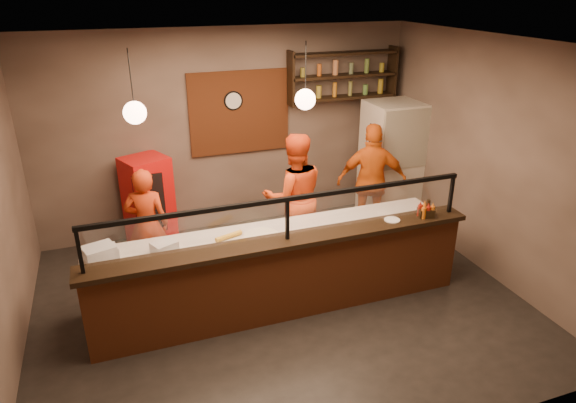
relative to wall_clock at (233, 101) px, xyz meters
name	(u,v)px	position (x,y,z in m)	size (l,w,h in m)	color
floor	(280,302)	(-0.10, -2.46, -2.10)	(6.00, 6.00, 0.00)	black
ceiling	(277,44)	(-0.10, -2.46, 1.10)	(6.00, 6.00, 0.00)	#37312A
wall_back	(228,132)	(-0.10, 0.04, -0.50)	(6.00, 6.00, 0.00)	#796559
wall_right	(489,159)	(2.90, -2.46, -0.50)	(5.00, 5.00, 0.00)	#796559
wall_front	(387,303)	(-0.10, -4.96, -0.50)	(6.00, 6.00, 0.00)	#796559
brick_patch	(240,113)	(0.10, 0.01, -0.20)	(1.60, 0.04, 1.30)	brown
service_counter	(287,280)	(-0.10, -2.76, -1.60)	(4.60, 0.25, 1.00)	brown
counter_ledge	(287,241)	(-0.10, -2.76, -1.07)	(4.70, 0.37, 0.06)	black
worktop_cabinet	(274,266)	(-0.10, -2.26, -1.68)	(4.60, 0.75, 0.85)	gray
worktop	(274,234)	(-0.10, -2.26, -1.23)	(4.60, 0.75, 0.05)	beige
sneeze_guard	(287,214)	(-0.10, -2.76, -0.73)	(4.50, 0.05, 0.52)	white
wall_shelving	(343,76)	(1.80, -0.14, 0.30)	(1.84, 0.28, 0.85)	black
wall_clock	(233,101)	(0.00, 0.00, 0.00)	(0.30, 0.30, 0.04)	black
pendant_left	(135,113)	(-1.60, -2.26, 0.45)	(0.24, 0.24, 0.77)	black
pendant_right	(305,99)	(0.30, -2.26, 0.45)	(0.24, 0.24, 0.77)	black
cook_left	(147,224)	(-1.56, -1.24, -1.31)	(0.58, 0.38, 1.58)	red
cook_mid	(294,197)	(0.51, -1.37, -1.16)	(0.92, 0.72, 1.89)	#E94816
cook_right	(372,181)	(1.89, -1.14, -1.18)	(1.08, 0.45, 1.84)	orange
fridge	(391,162)	(2.50, -0.66, -1.09)	(0.84, 0.79, 2.02)	beige
red_cooler	(149,203)	(-1.45, -0.31, -1.39)	(0.61, 0.56, 1.43)	red
pizza_dough	(262,235)	(-0.27, -2.29, -1.19)	(0.44, 0.44, 0.01)	#EAE6C7
prep_tub_a	(99,253)	(-2.17, -2.23, -1.12)	(0.33, 0.27, 0.17)	silver
prep_tub_b	(105,253)	(-2.11, -2.23, -1.13)	(0.28, 0.22, 0.14)	silver
prep_tub_c	(164,247)	(-1.46, -2.31, -1.13)	(0.27, 0.22, 0.13)	silver
rolling_pin	(229,236)	(-0.67, -2.22, -1.17)	(0.06, 0.06, 0.36)	gold
condiment_caddy	(426,213)	(1.76, -2.78, -0.99)	(0.19, 0.15, 0.11)	black
pepper_mill	(428,208)	(1.78, -2.78, -0.93)	(0.05, 0.05, 0.22)	black
small_plate	(392,220)	(1.30, -2.74, -1.03)	(0.20, 0.20, 0.01)	silver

